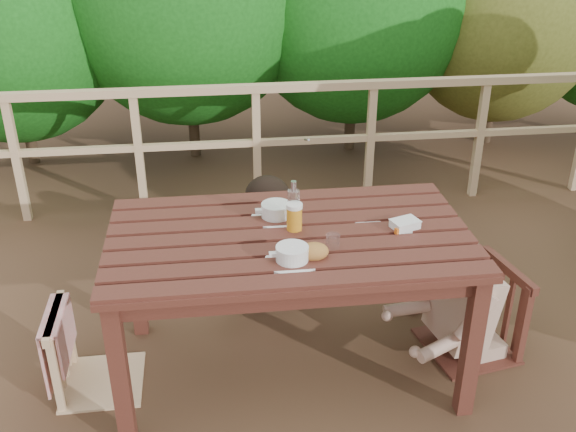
{
  "coord_description": "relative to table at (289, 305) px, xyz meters",
  "views": [
    {
      "loc": [
        -0.36,
        -2.83,
        2.38
      ],
      "look_at": [
        0.0,
        0.05,
        0.9
      ],
      "focal_mm": 41.49,
      "sensor_mm": 36.0,
      "label": 1
    }
  ],
  "objects": [
    {
      "name": "ground",
      "position": [
        0.0,
        0.0,
        -0.41
      ],
      "size": [
        60.0,
        60.0,
        0.0
      ],
      "primitive_type": "plane",
      "color": "brown",
      "rests_on": "ground"
    },
    {
      "name": "table",
      "position": [
        0.0,
        0.0,
        0.0
      ],
      "size": [
        1.77,
        0.99,
        0.82
      ],
      "primitive_type": "cube",
      "color": "#411E16",
      "rests_on": "ground"
    },
    {
      "name": "chair_left",
      "position": [
        -0.99,
        -0.0,
        0.02
      ],
      "size": [
        0.43,
        0.43,
        0.86
      ],
      "primitive_type": "cube",
      "rotation": [
        0.0,
        0.0,
        1.58
      ],
      "color": "tan",
      "rests_on": "ground"
    },
    {
      "name": "chair_far",
      "position": [
        -0.0,
        0.9,
        0.03
      ],
      "size": [
        0.52,
        0.52,
        0.88
      ],
      "primitive_type": "cube",
      "rotation": [
        0.0,
        0.0,
        -0.21
      ],
      "color": "#411E16",
      "rests_on": "ground"
    },
    {
      "name": "chair_right",
      "position": [
        1.02,
        0.05,
        0.06
      ],
      "size": [
        0.55,
        0.55,
        0.94
      ],
      "primitive_type": "cube",
      "rotation": [
        0.0,
        0.0,
        -1.38
      ],
      "color": "#411E16",
      "rests_on": "ground"
    },
    {
      "name": "woman",
      "position": [
        -0.0,
        0.92,
        0.2
      ],
      "size": [
        0.6,
        0.69,
        1.21
      ],
      "primitive_type": null,
      "rotation": [
        0.0,
        0.0,
        2.93
      ],
      "color": "black",
      "rests_on": "ground"
    },
    {
      "name": "diner_right",
      "position": [
        1.05,
        0.05,
        0.18
      ],
      "size": [
        0.67,
        0.58,
        1.18
      ],
      "primitive_type": null,
      "rotation": [
        0.0,
        0.0,
        1.76
      ],
      "color": "tan",
      "rests_on": "ground"
    },
    {
      "name": "railing",
      "position": [
        0.0,
        2.0,
        0.1
      ],
      "size": [
        5.6,
        0.1,
        1.01
      ],
      "primitive_type": "cube",
      "color": "tan",
      "rests_on": "ground"
    },
    {
      "name": "soup_near",
      "position": [
        -0.02,
        -0.26,
        0.45
      ],
      "size": [
        0.25,
        0.25,
        0.08
      ],
      "primitive_type": "cylinder",
      "color": "white",
      "rests_on": "table"
    },
    {
      "name": "soup_far",
      "position": [
        -0.04,
        0.18,
        0.45
      ],
      "size": [
        0.26,
        0.26,
        0.09
      ],
      "primitive_type": "cylinder",
      "color": "white",
      "rests_on": "table"
    },
    {
      "name": "bread_roll",
      "position": [
        0.08,
        -0.24,
        0.45
      ],
      "size": [
        0.14,
        0.11,
        0.08
      ],
      "primitive_type": "ellipsoid",
      "color": "#A8752A",
      "rests_on": "table"
    },
    {
      "name": "beer_glass",
      "position": [
        0.03,
        0.03,
        0.49
      ],
      "size": [
        0.08,
        0.08,
        0.16
      ],
      "primitive_type": "cylinder",
      "color": "orange",
      "rests_on": "table"
    },
    {
      "name": "bottle",
      "position": [
        0.03,
        0.08,
        0.54
      ],
      "size": [
        0.06,
        0.06,
        0.25
      ],
      "primitive_type": "cylinder",
      "color": "white",
      "rests_on": "table"
    },
    {
      "name": "tumbler",
      "position": [
        0.18,
        -0.16,
        0.45
      ],
      "size": [
        0.07,
        0.07,
        0.08
      ],
      "primitive_type": "cylinder",
      "color": "silver",
      "rests_on": "table"
    },
    {
      "name": "butter_tub",
      "position": [
        0.57,
        -0.02,
        0.44
      ],
      "size": [
        0.16,
        0.13,
        0.06
      ],
      "primitive_type": "cube",
      "rotation": [
        0.0,
        0.0,
        0.32
      ],
      "color": "white",
      "rests_on": "table"
    }
  ]
}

